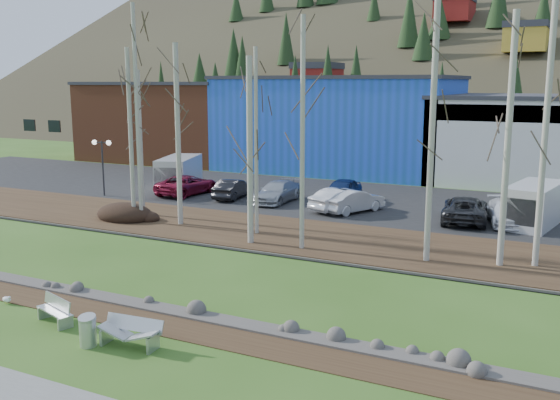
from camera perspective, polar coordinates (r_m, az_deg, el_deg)
The scene contains 38 objects.
ground at distance 21.02m, azimuth -19.03°, elevation -11.56°, with size 200.00×200.00×0.00m, color #325A18.
dirt_strip at distance 22.41m, azimuth -15.17°, elevation -9.89°, with size 80.00×1.80×0.03m, color #382616.
near_bank_rocks at distance 23.12m, azimuth -13.51°, elevation -9.20°, with size 80.00×0.80×0.50m, color #47423D, non-canonical shape.
river at distance 26.21m, azimuth -7.74°, elevation -6.60°, with size 80.00×8.00×0.90m, color #151B32, non-canonical shape.
far_bank_rocks at distance 29.54m, azimuth -3.27°, elevation -4.52°, with size 80.00×0.80×0.46m, color #47423D, non-canonical shape.
far_bank at distance 32.25m, azimuth -0.45°, elevation -3.06°, with size 80.00×7.00×0.15m, color #382616.
parking_lot at distance 41.68m, azimuth 6.10°, elevation 0.03°, with size 80.00×14.00×0.14m, color black.
building_brick at distance 64.97m, azimuth -9.66°, elevation 7.18°, with size 16.32×12.24×7.80m.
building_blue at distance 56.29m, azimuth 5.44°, elevation 7.01°, with size 20.40×12.24×8.30m.
building_white at distance 52.63m, azimuth 24.09°, elevation 5.06°, with size 18.36×12.24×6.80m.
hillside at distance 98.93m, azimuth 18.83°, elevation 15.83°, with size 160.00×72.00×35.00m, color #373020, non-canonical shape.
bench_intact at distance 21.95m, azimuth -19.83°, elevation -9.48°, with size 1.75×0.98×0.84m.
bench_damaged at distance 19.47m, azimuth -13.47°, elevation -11.68°, with size 1.99×0.80×0.87m.
litter_bin at distance 19.82m, azimuth -17.16°, elevation -11.48°, with size 0.50×0.50×0.87m, color #BCBFC1.
seagull at distance 24.42m, azimuth -23.69°, elevation -8.31°, with size 0.44×0.20×0.32m.
dirt_mound at distance 36.29m, azimuth -14.03°, elevation -1.16°, with size 3.44×2.43×0.67m, color black.
birch_0 at distance 36.76m, azimuth -12.64°, elevation 5.07°, with size 0.24×0.24×8.30m.
birch_1 at distance 34.70m, azimuth -12.92°, elevation 7.55°, with size 0.22×0.22×11.70m.
birch_2 at distance 33.76m, azimuth -9.31°, elevation 5.84°, with size 0.28×0.28×9.64m.
birch_3 at distance 35.05m, azimuth -13.50°, elevation 5.70°, with size 0.24×0.24×9.44m.
birch_4 at distance 29.41m, azimuth -2.77°, elevation 4.45°, with size 0.29×0.29×8.80m.
birch_5 at distance 31.27m, azimuth -2.19°, elevation 5.30°, with size 0.20×0.20×9.31m.
birch_6 at distance 28.26m, azimuth 2.07°, elevation 5.95°, with size 0.22×0.22×10.52m.
birch_7 at distance 26.94m, azimuth 13.73°, elevation 6.30°, with size 0.26×0.26×11.35m.
birch_8 at distance 27.17m, azimuth 20.11°, elevation 5.02°, with size 0.27×0.27×10.43m.
birch_9 at distance 27.55m, azimuth 23.18°, elevation 6.94°, with size 0.25×0.25×12.41m.
street_lamp at distance 43.80m, azimuth -15.96°, elevation 4.24°, with size 1.44×0.49×3.79m.
car_0 at distance 45.39m, azimuth -9.12°, elevation 1.74°, with size 1.50×3.73×1.27m, color silver.
car_1 at distance 41.60m, azimuth -4.34°, elevation 1.04°, with size 1.37×3.92×1.29m, color black.
car_2 at distance 43.39m, azimuth -8.50°, elevation 1.40°, with size 2.25×4.88×1.35m, color maroon.
car_3 at distance 40.15m, azimuth -0.26°, elevation 0.75°, with size 1.86×4.58×1.33m, color #A3A8AC.
car_4 at distance 40.19m, azimuth 5.68°, elevation 0.84°, with size 1.78×4.43×1.51m, color navy.
car_5 at distance 37.54m, azimuth 5.61°, elevation 0.04°, with size 1.46×4.20×1.38m, color silver.
car_6 at distance 36.04m, azimuth 16.55°, elevation -0.79°, with size 2.33×5.05×1.40m, color #292A2C.
car_7 at distance 36.06m, azimuth 19.97°, elevation -1.08°, with size 1.81×4.46×1.29m, color white.
car_8 at distance 37.28m, azimuth 6.71°, elevation -0.06°, with size 1.46×4.20×1.38m, color silver.
van_white at distance 36.13m, azimuth 22.17°, elevation -0.44°, with size 2.98×5.41×2.24m.
van_grey at distance 45.93m, azimuth -9.29°, elevation 2.46°, with size 3.68×5.56×2.25m.
Camera 1 is at (14.18, -13.43, 7.76)m, focal length 40.00 mm.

